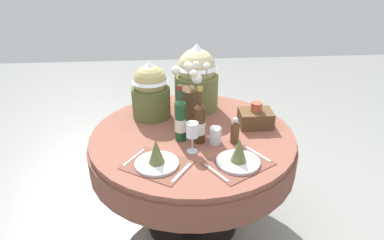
% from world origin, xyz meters
% --- Properties ---
extents(ground, '(8.00, 8.00, 0.00)m').
position_xyz_m(ground, '(0.00, 0.00, 0.00)').
color(ground, gray).
extents(dining_table, '(1.32, 1.32, 0.74)m').
position_xyz_m(dining_table, '(0.00, 0.00, 0.61)').
color(dining_table, brown).
rests_on(dining_table, ground).
extents(place_setting_left, '(0.43, 0.40, 0.16)m').
position_xyz_m(place_setting_left, '(-0.22, -0.34, 0.78)').
color(place_setting_left, brown).
rests_on(place_setting_left, dining_table).
extents(place_setting_right, '(0.43, 0.40, 0.16)m').
position_xyz_m(place_setting_right, '(0.22, -0.36, 0.78)').
color(place_setting_right, brown).
rests_on(place_setting_right, dining_table).
extents(flower_vase, '(0.24, 0.16, 0.44)m').
position_xyz_m(flower_vase, '(-0.01, 0.09, 0.91)').
color(flower_vase, '#47331E').
rests_on(flower_vase, dining_table).
extents(wine_bottle_left, '(0.07, 0.07, 0.36)m').
position_xyz_m(wine_bottle_left, '(0.03, -0.10, 0.87)').
color(wine_bottle_left, '#422814').
rests_on(wine_bottle_left, dining_table).
extents(wine_bottle_centre, '(0.07, 0.07, 0.36)m').
position_xyz_m(wine_bottle_centre, '(-0.08, -0.07, 0.87)').
color(wine_bottle_centre, '#194223').
rests_on(wine_bottle_centre, dining_table).
extents(wine_glass_left, '(0.07, 0.07, 0.19)m').
position_xyz_m(wine_glass_left, '(-0.02, -0.21, 0.87)').
color(wine_glass_left, silver).
rests_on(wine_glass_left, dining_table).
extents(tumbler_mid, '(0.07, 0.07, 0.10)m').
position_xyz_m(tumbler_mid, '(0.13, -0.13, 0.79)').
color(tumbler_mid, silver).
rests_on(tumbler_mid, dining_table).
extents(pepper_mill, '(0.05, 0.05, 0.17)m').
position_xyz_m(pepper_mill, '(0.25, -0.13, 0.81)').
color(pepper_mill, brown).
rests_on(pepper_mill, dining_table).
extents(gift_tub_back_left, '(0.26, 0.26, 0.40)m').
position_xyz_m(gift_tub_back_left, '(-0.26, 0.28, 0.95)').
color(gift_tub_back_left, '#566033').
rests_on(gift_tub_back_left, dining_table).
extents(gift_tub_back_centre, '(0.31, 0.31, 0.48)m').
position_xyz_m(gift_tub_back_centre, '(0.06, 0.39, 0.99)').
color(gift_tub_back_centre, olive).
rests_on(gift_tub_back_centre, dining_table).
extents(woven_basket_side_right, '(0.21, 0.16, 0.17)m').
position_xyz_m(woven_basket_side_right, '(0.42, 0.07, 0.80)').
color(woven_basket_side_right, brown).
rests_on(woven_basket_side_right, dining_table).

